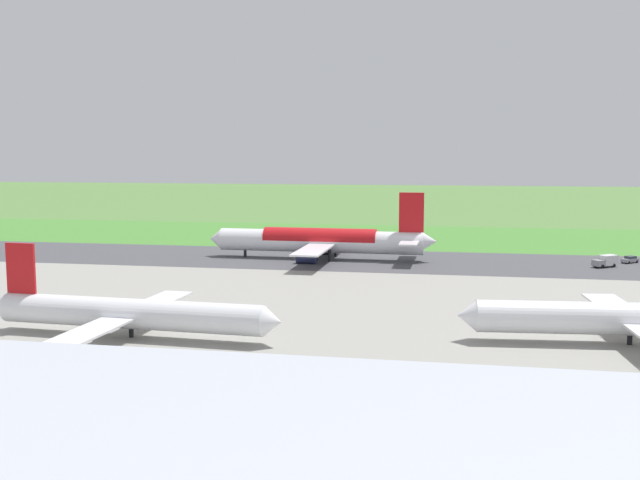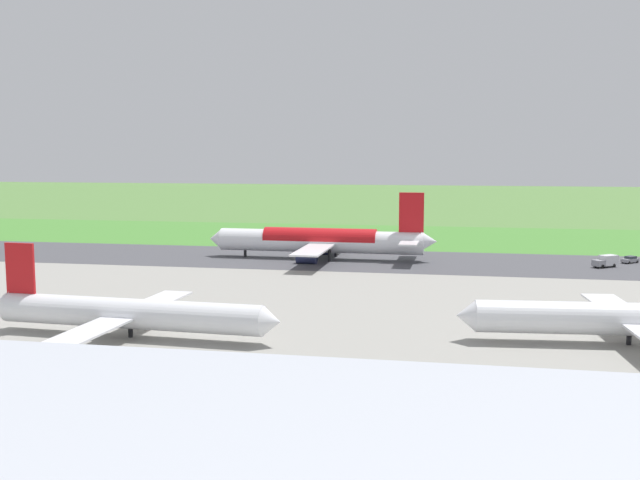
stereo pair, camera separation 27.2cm
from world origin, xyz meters
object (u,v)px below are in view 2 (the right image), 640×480
(airliner_parked_near, at_px, (632,318))
(service_car_followme, at_px, (630,260))
(traffic_cone_orange, at_px, (361,237))
(airliner_main, at_px, (322,241))
(service_truck_baggage, at_px, (606,261))
(airliner_parked_mid, at_px, (128,313))
(no_stopping_sign, at_px, (370,235))

(airliner_parked_near, bearing_deg, service_car_followme, -102.42)
(service_car_followme, relative_size, traffic_cone_orange, 7.89)
(airliner_main, height_order, service_car_followme, airliner_main)
(airliner_parked_near, distance_m, service_truck_baggage, 67.62)
(airliner_main, xyz_separation_m, airliner_parked_mid, (12.36, 75.85, -0.99))
(airliner_parked_mid, bearing_deg, traffic_cone_orange, -97.51)
(service_truck_baggage, distance_m, no_stopping_sign, 67.31)
(airliner_main, xyz_separation_m, traffic_cone_orange, (-3.54, -44.77, -4.08))
(airliner_parked_near, height_order, airliner_parked_mid, airliner_parked_near)
(service_truck_baggage, relative_size, service_car_followme, 1.38)
(airliner_parked_near, xyz_separation_m, no_stopping_sign, (46.06, -104.50, -1.77))
(airliner_parked_mid, bearing_deg, no_stopping_sign, -99.75)
(service_car_followme, bearing_deg, traffic_cone_orange, -30.13)
(airliner_main, distance_m, traffic_cone_orange, 45.09)
(airliner_main, height_order, traffic_cone_orange, airliner_main)
(service_car_followme, xyz_separation_m, no_stopping_sign, (62.40, -30.28, 0.91))
(airliner_main, relative_size, no_stopping_sign, 18.08)
(airliner_parked_mid, bearing_deg, airliner_parked_near, -172.89)
(airliner_parked_near, xyz_separation_m, traffic_cone_orange, (49.53, -112.46, -3.25))
(no_stopping_sign, bearing_deg, service_car_followme, 154.11)
(airliner_parked_mid, height_order, no_stopping_sign, airliner_parked_mid)
(airliner_main, relative_size, traffic_cone_orange, 98.22)
(airliner_parked_near, relative_size, airliner_parked_mid, 1.05)
(airliner_parked_near, xyz_separation_m, airliner_parked_mid, (65.42, 8.16, -0.16))
(airliner_parked_mid, bearing_deg, airliner_main, -99.26)
(airliner_parked_mid, distance_m, service_car_followme, 116.10)
(airliner_parked_near, relative_size, traffic_cone_orange, 80.42)
(traffic_cone_orange, bearing_deg, airliner_parked_mid, 82.49)
(service_truck_baggage, bearing_deg, airliner_parked_near, 81.70)
(service_truck_baggage, bearing_deg, traffic_cone_orange, -37.55)
(airliner_main, height_order, airliner_parked_mid, airliner_main)
(service_car_followme, bearing_deg, service_truck_baggage, 48.08)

